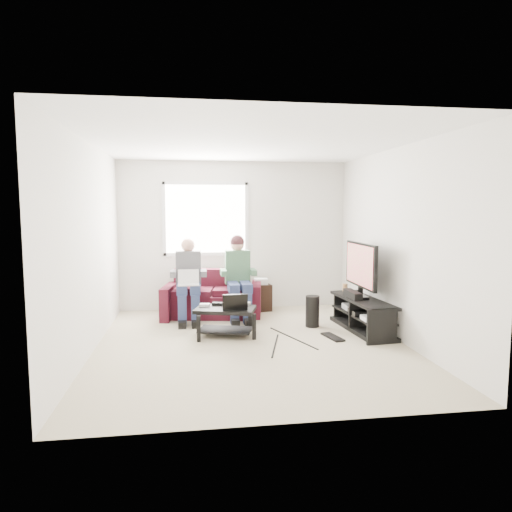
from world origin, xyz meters
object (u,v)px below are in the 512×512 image
object	(u,v)px
sofa	(213,298)
tv	(361,267)
tv_stand	(362,316)
subwoofer	(312,311)
coffee_table	(225,315)
end_table	(261,296)

from	to	relation	value
sofa	tv	world-z (taller)	tv
tv_stand	subwoofer	size ratio (longest dim) A/B	3.09
sofa	subwoofer	world-z (taller)	sofa
coffee_table	tv	bearing A→B (deg)	3.08
sofa	subwoofer	bearing A→B (deg)	-33.13
subwoofer	tv_stand	bearing A→B (deg)	-25.83
tv_stand	end_table	distance (m)	1.98
tv_stand	tv	xyz separation A→B (m)	(-0.00, 0.10, 0.72)
tv_stand	end_table	size ratio (longest dim) A/B	2.58
tv	subwoofer	xyz separation A→B (m)	(-0.66, 0.22, -0.70)
coffee_table	subwoofer	size ratio (longest dim) A/B	1.94
coffee_table	end_table	bearing A→B (deg)	64.12
end_table	subwoofer	bearing A→B (deg)	-63.70
tv_stand	coffee_table	bearing A→B (deg)	-179.78
tv_stand	end_table	bearing A→B (deg)	129.53
sofa	coffee_table	xyz separation A→B (m)	(0.11, -1.27, 0.01)
tv	subwoofer	distance (m)	0.99
tv	tv_stand	bearing A→B (deg)	-88.53
coffee_table	tv_stand	size ratio (longest dim) A/B	0.63
sofa	end_table	distance (m)	0.89
tv	end_table	world-z (taller)	tv
sofa	coffee_table	distance (m)	1.28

